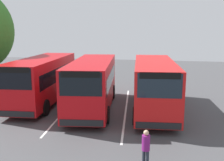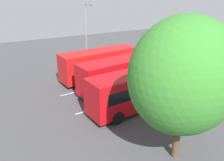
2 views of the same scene
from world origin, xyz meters
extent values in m
plane|color=#424244|center=(0.00, 0.00, 0.00)|extent=(60.60, 60.60, 0.00)
cube|color=#B70C11|center=(-0.52, -4.23, 1.86)|extent=(9.21, 3.26, 2.99)
cube|color=black|center=(3.94, -3.86, 2.66)|extent=(0.30, 2.22, 1.25)
cube|color=black|center=(-0.62, -3.00, 2.22)|extent=(7.57, 0.70, 0.96)
cube|color=black|center=(-0.42, -5.45, 2.22)|extent=(7.57, 0.70, 0.96)
cube|color=black|center=(3.96, -3.86, 3.17)|extent=(0.27, 2.02, 0.32)
cube|color=black|center=(3.97, -3.86, 0.59)|extent=(0.29, 2.32, 0.36)
cylinder|color=black|center=(2.26, -2.79, 0.52)|extent=(1.07, 0.37, 1.05)
cylinder|color=black|center=(2.46, -5.19, 0.52)|extent=(1.07, 0.37, 1.05)
cylinder|color=black|center=(-3.50, -3.27, 0.52)|extent=(1.07, 0.37, 1.05)
cylinder|color=black|center=(-3.30, -5.66, 0.52)|extent=(1.07, 0.37, 1.05)
cube|color=#B70C11|center=(0.19, -0.21, 1.86)|extent=(9.29, 3.68, 2.99)
cube|color=black|center=(4.63, 0.38, 2.66)|extent=(0.41, 2.22, 1.25)
cube|color=black|center=(0.03, 1.02, 2.22)|extent=(7.54, 1.07, 0.96)
cube|color=black|center=(0.35, -1.43, 2.22)|extent=(7.54, 1.07, 0.96)
cube|color=black|center=(4.65, 0.38, 3.17)|extent=(0.36, 2.02, 0.32)
cube|color=black|center=(4.66, 0.38, 0.59)|extent=(0.40, 2.32, 0.36)
cylinder|color=black|center=(2.90, 1.36, 0.52)|extent=(1.08, 0.41, 1.05)
cylinder|color=black|center=(3.22, -1.02, 0.52)|extent=(1.08, 0.41, 1.05)
cylinder|color=black|center=(-2.83, 0.61, 0.52)|extent=(1.08, 0.41, 1.05)
cylinder|color=black|center=(-2.52, -1.77, 0.52)|extent=(1.08, 0.41, 1.05)
cube|color=red|center=(-0.20, 3.93, 1.86)|extent=(9.24, 3.38, 2.99)
cube|color=#19232D|center=(4.26, 4.36, 2.66)|extent=(0.33, 2.22, 1.25)
cube|color=#19232D|center=(-0.32, 5.16, 2.22)|extent=(7.56, 0.81, 0.96)
cube|color=#19232D|center=(-0.08, 2.70, 2.22)|extent=(7.56, 0.81, 0.96)
cube|color=black|center=(4.28, 4.36, 3.17)|extent=(0.29, 2.02, 0.32)
cube|color=black|center=(4.29, 4.37, 0.59)|extent=(0.32, 2.32, 0.36)
cylinder|color=black|center=(2.56, 5.41, 0.52)|extent=(1.07, 0.38, 1.05)
cylinder|color=black|center=(2.79, 3.01, 0.52)|extent=(1.07, 0.38, 1.05)
cylinder|color=black|center=(-3.19, 4.85, 0.52)|extent=(1.07, 0.38, 1.05)
cylinder|color=black|center=(-2.96, 2.46, 0.52)|extent=(1.07, 0.38, 1.05)
cylinder|color=#232833|center=(7.60, 3.89, 0.39)|extent=(0.13, 0.13, 0.78)
cylinder|color=#232833|center=(7.67, 4.03, 0.39)|extent=(0.13, 0.13, 0.78)
cylinder|color=#721966|center=(7.63, 3.96, 1.09)|extent=(0.43, 0.43, 0.62)
sphere|color=tan|center=(7.63, 3.96, 1.50)|extent=(0.21, 0.21, 0.21)
cube|color=silver|center=(0.00, -2.07, 0.00)|extent=(11.39, 1.33, 0.01)
cube|color=silver|center=(0.00, 2.07, 0.00)|extent=(11.39, 1.33, 0.01)
camera|label=1|loc=(17.35, 4.54, 5.42)|focal=42.52mm
camera|label=2|loc=(-11.41, -19.40, 9.86)|focal=38.06mm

